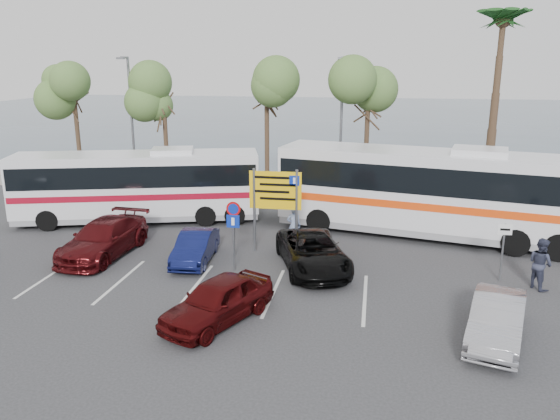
% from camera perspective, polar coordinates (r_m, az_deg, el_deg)
% --- Properties ---
extents(ground, '(120.00, 120.00, 0.00)m').
position_cam_1_polar(ground, '(20.77, -4.82, -7.12)').
color(ground, '#2E2E30').
rests_on(ground, ground).
extents(kerb_strip, '(44.00, 2.40, 0.15)m').
position_cam_1_polar(kerb_strip, '(33.84, 1.15, 1.94)').
color(kerb_strip, gray).
rests_on(kerb_strip, ground).
extents(seawall, '(48.00, 0.80, 0.60)m').
position_cam_1_polar(seawall, '(35.72, 1.65, 3.03)').
color(seawall, gray).
rests_on(seawall, ground).
extents(sea, '(140.00, 140.00, 0.00)m').
position_cam_1_polar(sea, '(79.09, 6.33, 9.51)').
color(sea, '#394B5B').
rests_on(sea, ground).
extents(tree_far_left, '(3.20, 3.20, 7.60)m').
position_cam_1_polar(tree_far_left, '(37.71, -20.82, 11.96)').
color(tree_far_left, '#382619').
rests_on(tree_far_left, kerb_strip).
extents(tree_left, '(3.20, 3.20, 7.20)m').
position_cam_1_polar(tree_left, '(35.09, -12.10, 11.89)').
color(tree_left, '#382619').
rests_on(tree_left, kerb_strip).
extents(tree_mid, '(3.20, 3.20, 8.00)m').
position_cam_1_polar(tree_mid, '(33.20, -1.41, 13.16)').
color(tree_mid, '#382619').
rests_on(tree_mid, kerb_strip).
extents(tree_right, '(3.20, 3.20, 7.40)m').
position_cam_1_polar(tree_right, '(32.59, 9.23, 12.08)').
color(tree_right, '#382619').
rests_on(tree_right, kerb_strip).
extents(palm_tree, '(4.80, 4.80, 11.20)m').
position_cam_1_polar(palm_tree, '(33.24, 22.28, 17.63)').
color(palm_tree, '#382619').
rests_on(palm_tree, kerb_strip).
extents(street_lamp_left, '(0.45, 1.15, 8.01)m').
position_cam_1_polar(street_lamp_left, '(35.55, -15.30, 9.46)').
color(street_lamp_left, slate).
rests_on(street_lamp_left, kerb_strip).
extents(street_lamp_right, '(0.45, 1.15, 8.01)m').
position_cam_1_polar(street_lamp_right, '(32.29, 6.40, 9.35)').
color(street_lamp_right, slate).
rests_on(street_lamp_right, kerb_strip).
extents(direction_sign, '(2.20, 0.12, 3.60)m').
position_cam_1_polar(direction_sign, '(22.77, -0.48, 1.40)').
color(direction_sign, slate).
rests_on(direction_sign, ground).
extents(sign_no_stop, '(0.60, 0.08, 2.35)m').
position_cam_1_polar(sign_no_stop, '(22.57, -4.86, -1.03)').
color(sign_no_stop, slate).
rests_on(sign_no_stop, ground).
extents(sign_parking, '(0.50, 0.07, 2.25)m').
position_cam_1_polar(sign_parking, '(21.03, -4.89, -2.57)').
color(sign_parking, slate).
rests_on(sign_parking, ground).
extents(sign_taxi, '(0.50, 0.07, 2.20)m').
position_cam_1_polar(sign_taxi, '(21.60, 22.30, -3.34)').
color(sign_taxi, slate).
rests_on(sign_taxi, ground).
extents(lane_markings, '(12.02, 4.20, 0.01)m').
position_cam_1_polar(lane_markings, '(20.19, -8.70, -7.91)').
color(lane_markings, silver).
rests_on(lane_markings, ground).
extents(coach_bus_left, '(12.19, 5.72, 3.73)m').
position_cam_1_polar(coach_bus_left, '(28.28, -14.61, 2.21)').
color(coach_bus_left, silver).
rests_on(coach_bus_left, ground).
extents(coach_bus_right, '(13.96, 5.65, 4.25)m').
position_cam_1_polar(coach_bus_right, '(25.85, 15.20, 1.51)').
color(coach_bus_right, silver).
rests_on(coach_bus_right, ground).
extents(car_blue, '(1.58, 3.78, 1.21)m').
position_cam_1_polar(car_blue, '(22.45, -8.84, -3.85)').
color(car_blue, '#0F1547').
rests_on(car_blue, ground).
extents(car_maroon, '(2.43, 5.23, 1.48)m').
position_cam_1_polar(car_maroon, '(23.96, -17.97, -2.86)').
color(car_maroon, '#490C0E').
rests_on(car_maroon, ground).
extents(car_red, '(3.30, 4.45, 1.41)m').
position_cam_1_polar(car_red, '(17.30, -6.53, -9.40)').
color(car_red, '#42090A').
rests_on(car_red, ground).
extents(suv_black, '(3.80, 5.47, 1.39)m').
position_cam_1_polar(suv_black, '(21.41, 3.45, -4.40)').
color(suv_black, black).
rests_on(suv_black, ground).
extents(car_silver_b, '(2.44, 4.27, 1.33)m').
position_cam_1_polar(car_silver_b, '(17.32, 21.73, -10.57)').
color(car_silver_b, '#9C9BA1').
rests_on(car_silver_b, ground).
extents(pedestrian_near, '(0.68, 0.50, 1.73)m').
position_cam_1_polar(pedestrian_near, '(24.17, 1.46, -1.63)').
color(pedestrian_near, '#8398BF').
rests_on(pedestrian_near, ground).
extents(pedestrian_far, '(1.07, 1.15, 1.88)m').
position_cam_1_polar(pedestrian_far, '(21.59, 25.55, -5.06)').
color(pedestrian_far, '#303448').
rests_on(pedestrian_far, ground).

